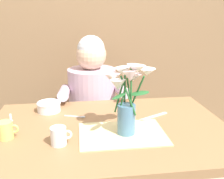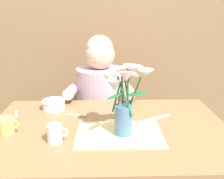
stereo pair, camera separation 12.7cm
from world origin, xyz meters
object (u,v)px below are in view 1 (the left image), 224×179
dinner_knife (154,116)px  flower_vase (127,94)px  ceramic_mug (59,136)px  ceramic_bowl (49,106)px  seated_person (93,114)px  tea_cup (6,130)px

dinner_knife → flower_vase: bearing=-163.2°
dinner_knife → ceramic_mug: size_ratio=2.04×
ceramic_bowl → seated_person: bearing=53.4°
dinner_knife → ceramic_bowl: bearing=137.5°
seated_person → dinner_knife: size_ratio=5.97×
seated_person → ceramic_mug: 0.81m
seated_person → ceramic_mug: size_ratio=12.20×
ceramic_mug → ceramic_bowl: bearing=101.7°
dinner_knife → ceramic_mug: bearing=178.9°
flower_vase → dinner_knife: bearing=43.8°
dinner_knife → tea_cup: 0.75m
flower_vase → ceramic_bowl: flower_vase is taller
tea_cup → flower_vase: bearing=-2.7°
ceramic_bowl → tea_cup: bearing=-117.2°
ceramic_bowl → dinner_knife: ceramic_bowl is taller
flower_vase → tea_cup: flower_vase is taller
dinner_knife → tea_cup: tea_cup is taller
seated_person → ceramic_bowl: size_ratio=8.35×
ceramic_bowl → ceramic_mug: (0.08, -0.40, 0.01)m
flower_vase → dinner_knife: (0.18, 0.18, -0.19)m
ceramic_bowl → tea_cup: size_ratio=1.46×
flower_vase → tea_cup: (-0.55, 0.03, -0.16)m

